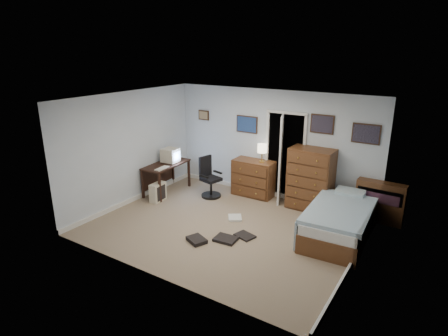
% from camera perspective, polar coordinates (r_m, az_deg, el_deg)
% --- Properties ---
extents(floor, '(5.00, 4.00, 0.02)m').
position_cam_1_polar(floor, '(7.50, 0.21, -8.98)').
color(floor, gray).
rests_on(floor, ground).
extents(computer_desk, '(0.65, 1.28, 0.72)m').
position_cam_1_polar(computer_desk, '(9.17, -9.20, -0.27)').
color(computer_desk, black).
rests_on(computer_desk, floor).
extents(crt_monitor, '(0.39, 0.37, 0.35)m').
position_cam_1_polar(crt_monitor, '(9.11, -8.15, 1.93)').
color(crt_monitor, beige).
rests_on(crt_monitor, computer_desk).
extents(keyboard, '(0.17, 0.39, 0.02)m').
position_cam_1_polar(keyboard, '(8.70, -9.44, -0.05)').
color(keyboard, beige).
rests_on(keyboard, computer_desk).
extents(pc_tower, '(0.22, 0.41, 0.43)m').
position_cam_1_polar(pc_tower, '(8.72, -10.03, -3.65)').
color(pc_tower, beige).
rests_on(pc_tower, floor).
extents(office_chair, '(0.56, 0.56, 0.96)m').
position_cam_1_polar(office_chair, '(8.83, -2.23, -2.03)').
color(office_chair, black).
rests_on(office_chair, floor).
extents(media_stack, '(0.19, 0.19, 0.89)m').
position_cam_1_polar(media_stack, '(10.20, -4.39, 1.13)').
color(media_stack, maroon).
rests_on(media_stack, floor).
extents(low_dresser, '(0.98, 0.51, 0.86)m').
position_cam_1_polar(low_dresser, '(8.90, 4.54, -1.51)').
color(low_dresser, brown).
rests_on(low_dresser, floor).
extents(table_lamp, '(0.22, 0.22, 0.42)m').
position_cam_1_polar(table_lamp, '(8.59, 5.84, 2.90)').
color(table_lamp, gold).
rests_on(table_lamp, low_dresser).
extents(doorway, '(0.96, 1.12, 2.05)m').
position_cam_1_polar(doorway, '(8.88, 9.99, 2.10)').
color(doorway, black).
rests_on(doorway, floor).
extents(tall_dresser, '(0.93, 0.56, 1.36)m').
position_cam_1_polar(tall_dresser, '(8.27, 13.08, -1.65)').
color(tall_dresser, brown).
rests_on(tall_dresser, floor).
extents(headboard_bookcase, '(0.95, 0.27, 0.84)m').
position_cam_1_polar(headboard_bookcase, '(8.14, 22.65, -4.67)').
color(headboard_bookcase, brown).
rests_on(headboard_bookcase, floor).
extents(bed, '(1.18, 2.07, 0.66)m').
position_cam_1_polar(bed, '(7.34, 17.12, -7.67)').
color(bed, brown).
rests_on(bed, floor).
extents(wall_posters, '(4.38, 0.04, 0.60)m').
position_cam_1_polar(wall_posters, '(8.36, 10.88, 6.32)').
color(wall_posters, '#331E11').
rests_on(wall_posters, floor).
extents(floor_clutter, '(1.07, 1.59, 0.07)m').
position_cam_1_polar(floor_clutter, '(7.14, -0.40, -10.11)').
color(floor_clutter, silver).
rests_on(floor_clutter, floor).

